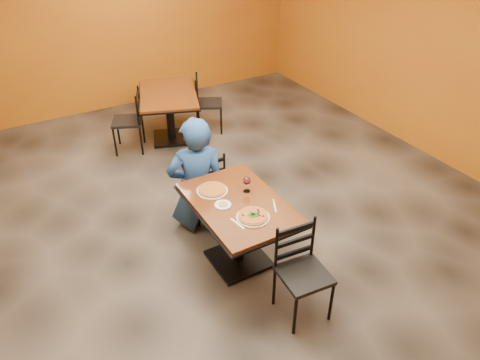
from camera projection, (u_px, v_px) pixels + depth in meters
floor at (217, 234)px, 5.14m from camera, size 7.00×8.00×0.01m
wall_back at (98, 19)px, 7.22m from camera, size 7.00×0.01×3.00m
wall_right at (459, 53)px, 5.77m from camera, size 0.01×8.00×3.00m
table_main at (239, 218)px, 4.47m from camera, size 0.83×1.23×0.75m
table_second at (169, 105)px, 6.73m from camera, size 1.20×1.45×0.75m
chair_main_near at (304, 275)px, 3.96m from camera, size 0.44×0.44×0.91m
chair_main_far at (204, 184)px, 5.22m from camera, size 0.40×0.40×0.85m
chair_second_left at (127, 121)px, 6.51m from camera, size 0.54×0.54×0.91m
chair_second_right at (209, 104)px, 7.06m from camera, size 0.54×0.54×0.89m
diner at (196, 173)px, 4.95m from camera, size 0.75×0.60×1.33m
plate_main at (253, 217)px, 4.16m from camera, size 0.31×0.31×0.01m
pizza_main at (253, 216)px, 4.15m from camera, size 0.28×0.28×0.02m
plate_far at (212, 191)px, 4.52m from camera, size 0.31×0.31×0.01m
pizza_far at (212, 189)px, 4.51m from camera, size 0.28×0.28×0.02m
side_plate at (223, 205)px, 4.32m from camera, size 0.16×0.16×0.01m
dip at (223, 204)px, 4.32m from camera, size 0.09×0.09×0.01m
wine_glass at (247, 184)px, 4.47m from camera, size 0.08×0.08×0.18m
fork at (237, 224)px, 4.09m from camera, size 0.04×0.19×0.00m
knife at (275, 206)px, 4.31m from camera, size 0.11×0.19×0.00m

